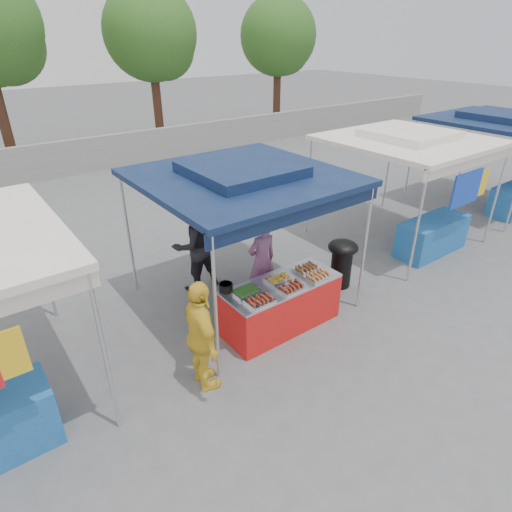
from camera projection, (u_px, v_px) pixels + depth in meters
ground_plane at (277, 322)px, 7.41m from camera, size 80.00×80.00×0.00m
back_wall at (78, 157)px, 14.92m from camera, size 40.00×0.25×1.20m
main_canopy at (242, 176)px, 6.99m from camera, size 3.20×3.20×2.57m
neighbor_stall_right at (419, 178)px, 9.46m from camera, size 3.20×3.20×2.57m
neighbor_stall_far at (507, 151)px, 11.58m from camera, size 3.20×3.20×2.57m
tree_2 at (153, 37)px, 16.91m from camera, size 3.67×3.64×6.26m
tree_3 at (280, 39)px, 20.01m from camera, size 3.58×3.53×6.06m
vendor_table at (281, 305)px, 7.14m from camera, size 2.00×0.80×0.85m
food_tray_fl at (260, 301)px, 6.42m from camera, size 0.42×0.30×0.07m
food_tray_fm at (291, 288)px, 6.75m from camera, size 0.42×0.30×0.07m
food_tray_fr at (318, 276)px, 7.06m from camera, size 0.42×0.30×0.07m
food_tray_bl at (246, 292)px, 6.65m from camera, size 0.42×0.30×0.07m
food_tray_bm at (279, 279)px, 6.99m from camera, size 0.42×0.30×0.07m
food_tray_br at (306, 269)px, 7.29m from camera, size 0.42×0.30×0.07m
cooking_pot at (226, 287)px, 6.70m from camera, size 0.22×0.22×0.13m
skewer_cup at (286, 286)px, 6.75m from camera, size 0.08×0.08×0.10m
wok_burner at (342, 259)px, 8.24m from camera, size 0.58×0.58×0.98m
crate_left at (236, 305)px, 7.63m from camera, size 0.47×0.33×0.28m
crate_right at (270, 300)px, 7.75m from camera, size 0.49×0.34×0.29m
crate_stacked at (271, 287)px, 7.62m from camera, size 0.46×0.32×0.28m
vendor_woman at (262, 261)px, 7.71m from camera, size 0.60×0.41×1.61m
helper_man at (194, 245)px, 8.03m from camera, size 0.90×0.71×1.83m
customer_person at (202, 337)px, 5.72m from camera, size 0.56×1.04×1.69m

